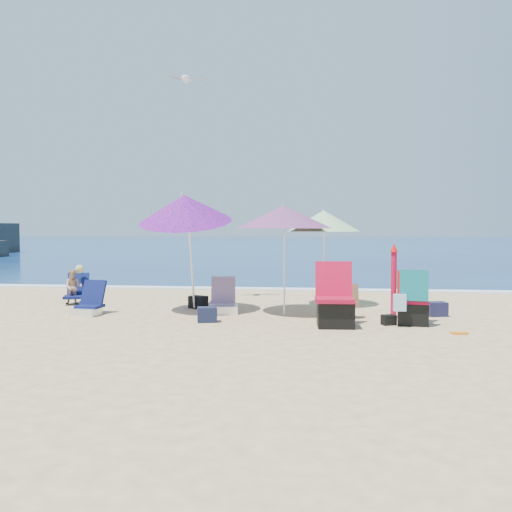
# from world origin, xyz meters

# --- Properties ---
(ground) EXTENTS (120.00, 120.00, 0.00)m
(ground) POSITION_xyz_m (0.00, 0.00, 0.00)
(ground) COLOR #D8BC84
(ground) RESTS_ON ground
(sea) EXTENTS (120.00, 80.00, 0.12)m
(sea) POSITION_xyz_m (0.00, 45.00, -0.05)
(sea) COLOR navy
(sea) RESTS_ON ground
(foam) EXTENTS (120.00, 0.50, 0.04)m
(foam) POSITION_xyz_m (0.00, 5.10, 0.02)
(foam) COLOR white
(foam) RESTS_ON ground
(umbrella_turquoise) EXTENTS (2.31, 2.31, 2.07)m
(umbrella_turquoise) POSITION_xyz_m (0.20, 1.18, 1.83)
(umbrella_turquoise) COLOR white
(umbrella_turquoise) RESTS_ON ground
(umbrella_striped) EXTENTS (1.79, 1.79, 2.02)m
(umbrella_striped) POSITION_xyz_m (0.95, 2.35, 1.76)
(umbrella_striped) COLOR white
(umbrella_striped) RESTS_ON ground
(umbrella_blue) EXTENTS (1.79, 1.86, 2.43)m
(umbrella_blue) POSITION_xyz_m (-1.67, 1.11, 1.99)
(umbrella_blue) COLOR white
(umbrella_blue) RESTS_ON ground
(furled_umbrella) EXTENTS (0.14, 0.14, 1.34)m
(furled_umbrella) POSITION_xyz_m (2.20, 0.95, 0.74)
(furled_umbrella) COLOR red
(furled_umbrella) RESTS_ON ground
(chair_navy) EXTENTS (0.52, 0.64, 0.63)m
(chair_navy) POSITION_xyz_m (-3.40, 0.64, 0.17)
(chair_navy) COLOR #0C1446
(chair_navy) RESTS_ON ground
(chair_rainbow) EXTENTS (0.61, 0.71, 0.67)m
(chair_rainbow) POSITION_xyz_m (-0.94, 1.20, 0.18)
(chair_rainbow) COLOR #C24544
(chair_rainbow) RESTS_ON ground
(camp_chair_left) EXTENTS (0.65, 0.68, 1.06)m
(camp_chair_left) POSITION_xyz_m (1.13, -0.06, 0.32)
(camp_chair_left) COLOR maroon
(camp_chair_left) RESTS_ON ground
(camp_chair_right) EXTENTS (0.65, 0.68, 0.94)m
(camp_chair_right) POSITION_xyz_m (2.42, 0.26, 0.34)
(camp_chair_right) COLOR red
(camp_chair_right) RESTS_ON ground
(person_center) EXTENTS (0.69, 0.66, 0.88)m
(person_center) POSITION_xyz_m (1.20, 0.86, 0.43)
(person_center) COLOR tan
(person_center) RESTS_ON ground
(person_left) EXTENTS (0.58, 0.74, 0.83)m
(person_left) POSITION_xyz_m (-4.29, 1.98, 0.38)
(person_left) COLOR tan
(person_left) RESTS_ON ground
(bag_navy_a) EXTENTS (0.38, 0.31, 0.26)m
(bag_navy_a) POSITION_xyz_m (-1.05, 0.13, 0.13)
(bag_navy_a) COLOR #171C33
(bag_navy_a) RESTS_ON ground
(bag_black_a) EXTENTS (0.41, 0.36, 0.25)m
(bag_black_a) POSITION_xyz_m (-1.56, 1.72, 0.12)
(bag_black_a) COLOR black
(bag_black_a) RESTS_ON ground
(bag_tan) EXTENTS (0.36, 0.31, 0.26)m
(bag_tan) POSITION_xyz_m (1.23, 0.58, 0.13)
(bag_tan) COLOR tan
(bag_tan) RESTS_ON ground
(bag_navy_b) EXTENTS (0.40, 0.33, 0.26)m
(bag_navy_b) POSITION_xyz_m (3.02, 1.24, 0.13)
(bag_navy_b) COLOR #1A1B3B
(bag_navy_b) RESTS_ON ground
(bag_black_b) EXTENTS (0.27, 0.23, 0.17)m
(bag_black_b) POSITION_xyz_m (2.02, 0.20, 0.09)
(bag_black_b) COLOR black
(bag_black_b) RESTS_ON ground
(orange_item) EXTENTS (0.26, 0.15, 0.03)m
(orange_item) POSITION_xyz_m (3.00, -0.49, 0.02)
(orange_item) COLOR orange
(orange_item) RESTS_ON ground
(seagull) EXTENTS (0.93, 0.47, 0.16)m
(seagull) POSITION_xyz_m (-1.99, 2.63, 4.81)
(seagull) COLOR white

